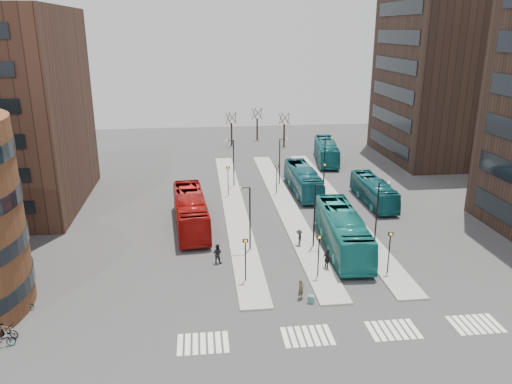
{
  "coord_description": "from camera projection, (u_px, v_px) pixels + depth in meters",
  "views": [
    {
      "loc": [
        -7.8,
        -24.25,
        19.68
      ],
      "look_at": [
        -2.59,
        20.15,
        5.0
      ],
      "focal_mm": 35.0,
      "sensor_mm": 36.0,
      "label": 1
    }
  ],
  "objects": [
    {
      "name": "ground",
      "position": [
        338.0,
        374.0,
        29.89
      ],
      "size": [
        160.0,
        160.0,
        0.0
      ],
      "primitive_type": "plane",
      "color": "#2F2F32",
      "rests_on": "ground"
    },
    {
      "name": "island_left",
      "position": [
        234.0,
        206.0,
        57.73
      ],
      "size": [
        2.5,
        45.0,
        0.15
      ],
      "primitive_type": "cube",
      "color": "gray",
      "rests_on": "ground"
    },
    {
      "name": "island_mid",
      "position": [
        285.0,
        204.0,
        58.39
      ],
      "size": [
        2.5,
        45.0,
        0.15
      ],
      "primitive_type": "cube",
      "color": "gray",
      "rests_on": "ground"
    },
    {
      "name": "island_right",
      "position": [
        335.0,
        202.0,
        59.06
      ],
      "size": [
        2.5,
        45.0,
        0.15
      ],
      "primitive_type": "cube",
      "color": "gray",
      "rests_on": "ground"
    },
    {
      "name": "suitcase",
      "position": [
        311.0,
        299.0,
        37.54
      ],
      "size": [
        0.56,
        0.5,
        0.59
      ],
      "primitive_type": "cube",
      "rotation": [
        0.0,
        0.0,
        -0.32
      ],
      "color": "navy",
      "rests_on": "ground"
    },
    {
      "name": "red_bus",
      "position": [
        191.0,
        211.0,
        51.42
      ],
      "size": [
        3.96,
        13.03,
        3.58
      ],
      "primitive_type": "imported",
      "rotation": [
        0.0,
        0.0,
        0.08
      ],
      "color": "#970D0B",
      "rests_on": "ground"
    },
    {
      "name": "teal_bus_a",
      "position": [
        342.0,
        231.0,
        46.25
      ],
      "size": [
        3.92,
        13.25,
        3.64
      ],
      "primitive_type": "imported",
      "rotation": [
        0.0,
        0.0,
        -0.07
      ],
      "color": "#16716C",
      "rests_on": "ground"
    },
    {
      "name": "teal_bus_b",
      "position": [
        303.0,
        180.0,
        62.46
      ],
      "size": [
        2.87,
        11.71,
        3.25
      ],
      "primitive_type": "imported",
      "rotation": [
        0.0,
        0.0,
        0.01
      ],
      "color": "#13525F",
      "rests_on": "ground"
    },
    {
      "name": "teal_bus_c",
      "position": [
        374.0,
        191.0,
        58.64
      ],
      "size": [
        2.55,
        10.55,
        2.93
      ],
      "primitive_type": "imported",
      "rotation": [
        0.0,
        0.0,
        0.01
      ],
      "color": "#12535B",
      "rests_on": "ground"
    },
    {
      "name": "teal_bus_d",
      "position": [
        326.0,
        151.0,
        76.87
      ],
      "size": [
        4.59,
        12.29,
        3.34
      ],
      "primitive_type": "imported",
      "rotation": [
        0.0,
        0.0,
        -0.15
      ],
      "color": "#15636C",
      "rests_on": "ground"
    },
    {
      "name": "traveller",
      "position": [
        301.0,
        289.0,
        37.93
      ],
      "size": [
        0.71,
        0.68,
        1.64
      ],
      "primitive_type": "imported",
      "rotation": [
        0.0,
        0.0,
        0.69
      ],
      "color": "#4E462E",
      "rests_on": "ground"
    },
    {
      "name": "commuter_a",
      "position": [
        217.0,
        253.0,
        43.76
      ],
      "size": [
        1.05,
        0.94,
        1.78
      ],
      "primitive_type": "imported",
      "rotation": [
        0.0,
        0.0,
        2.77
      ],
      "color": "black",
      "rests_on": "ground"
    },
    {
      "name": "commuter_b",
      "position": [
        327.0,
        260.0,
        42.52
      ],
      "size": [
        0.84,
        1.19,
        1.87
      ],
      "primitive_type": "imported",
      "rotation": [
        0.0,
        0.0,
        1.96
      ],
      "color": "black",
      "rests_on": "ground"
    },
    {
      "name": "commuter_c",
      "position": [
        299.0,
        238.0,
        47.13
      ],
      "size": [
        0.8,
        1.16,
        1.66
      ],
      "primitive_type": "imported",
      "rotation": [
        0.0,
        0.0,
        4.53
      ],
      "color": "black",
      "rests_on": "ground"
    },
    {
      "name": "bicycle_near",
      "position": [
        1.0,
        341.0,
        32.27
      ],
      "size": [
        1.84,
        0.9,
        0.93
      ],
      "primitive_type": "imported",
      "rotation": [
        0.0,
        0.0,
        1.74
      ],
      "color": "gray",
      "rests_on": "ground"
    },
    {
      "name": "bicycle_mid",
      "position": [
        6.0,
        331.0,
        33.19
      ],
      "size": [
        1.79,
        0.95,
        1.03
      ],
      "primitive_type": "imported",
      "rotation": [
        0.0,
        0.0,
        1.28
      ],
      "color": "gray",
      "rests_on": "ground"
    },
    {
      "name": "bicycle_far",
      "position": [
        23.0,
        306.0,
        36.38
      ],
      "size": [
        1.6,
        0.73,
        0.81
      ],
      "primitive_type": "imported",
      "rotation": [
        0.0,
        0.0,
        1.7
      ],
      "color": "gray",
      "rests_on": "ground"
    },
    {
      "name": "crosswalk_stripes",
      "position": [
        347.0,
        333.0,
        33.85
      ],
      "size": [
        22.35,
        2.4,
        0.01
      ],
      "color": "silver",
      "rests_on": "ground"
    },
    {
      "name": "tower_far",
      "position": [
        458.0,
        61.0,
        75.93
      ],
      "size": [
        20.12,
        20.0,
        30.0
      ],
      "color": "#30211B",
      "rests_on": "ground"
    },
    {
      "name": "sign_poles",
      "position": [
        293.0,
        206.0,
        51.01
      ],
      "size": [
        12.45,
        22.12,
        3.65
      ],
      "color": "black",
      "rests_on": "ground"
    },
    {
      "name": "lamp_posts",
      "position": [
        294.0,
        181.0,
        55.48
      ],
      "size": [
        14.04,
        20.24,
        6.12
      ],
      "color": "black",
      "rests_on": "ground"
    },
    {
      "name": "bare_trees",
      "position": [
        257.0,
        129.0,
        88.46
      ],
      "size": [
        10.97,
        8.14,
        5.9
      ],
      "color": "black",
      "rests_on": "ground"
    }
  ]
}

